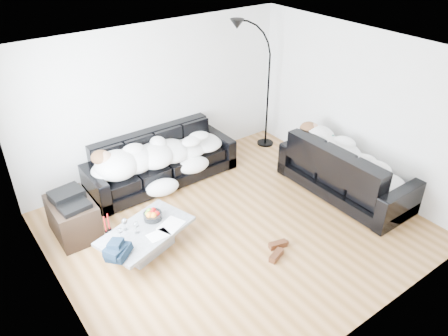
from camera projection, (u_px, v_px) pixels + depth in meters
ground at (236, 228)px, 6.54m from camera, size 5.00×5.00×0.00m
wall_back at (156, 100)px, 7.42m from camera, size 5.00×0.02×2.60m
wall_left at (50, 220)px, 4.60m from camera, size 0.02×4.50×2.60m
wall_right at (358, 108)px, 7.13m from camera, size 0.02×4.50×2.60m
ceiling at (239, 57)px, 5.20m from camera, size 5.00×5.00×0.00m
sofa_back at (161, 159)px, 7.46m from camera, size 2.58×0.89×0.84m
sofa_right at (347, 169)px, 7.12m from camera, size 0.96×2.24×0.90m
sleeper_back at (162, 149)px, 7.31m from camera, size 2.18×0.75×0.44m
sleeper_right at (348, 158)px, 7.02m from camera, size 0.81×1.92×0.47m
teal_cushion at (315, 140)px, 7.43m from camera, size 0.42×0.38×0.20m
coffee_table at (147, 240)px, 6.02m from camera, size 1.41×1.06×0.36m
fruit_bowl at (153, 214)px, 6.09m from camera, size 0.29×0.29×0.16m
wine_glass_a at (125, 224)px, 5.88m from camera, size 0.10×0.10×0.19m
wine_glass_b at (120, 233)px, 5.73m from camera, size 0.08×0.08×0.17m
wine_glass_c at (137, 227)px, 5.82m from camera, size 0.08×0.08×0.18m
candle_left at (105, 225)px, 5.82m from camera, size 0.06×0.06×0.26m
candle_right at (108, 222)px, 5.85m from camera, size 0.06×0.06×0.27m
newspaper_a at (171, 225)px, 6.00m from camera, size 0.43×0.39×0.01m
newspaper_b at (158, 235)px, 5.82m from camera, size 0.29×0.21×0.01m
navy_jacket at (114, 246)px, 5.40m from camera, size 0.42×0.40×0.16m
shoes at (277, 250)px, 6.04m from camera, size 0.49×0.38×0.10m
av_cabinet at (73, 218)px, 6.29m from camera, size 0.58×0.83×0.57m
stereo at (69, 198)px, 6.11m from camera, size 0.47×0.39×0.13m
floor_lamp at (268, 91)px, 8.26m from camera, size 0.87×0.55×2.24m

